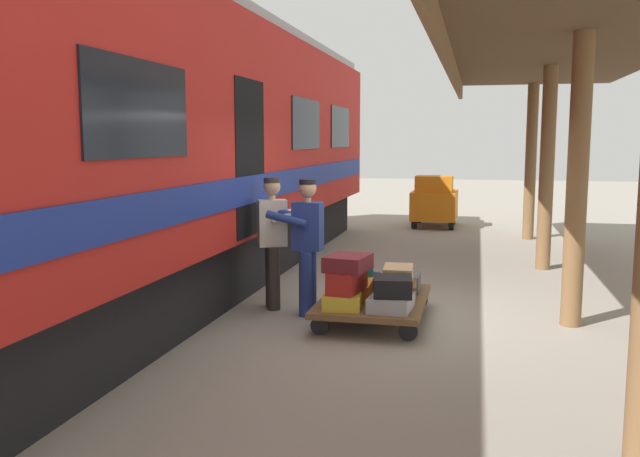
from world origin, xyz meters
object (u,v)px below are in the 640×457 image
at_px(suitcase_yellow_case, 343,299).
at_px(suitcase_olive_duffel, 354,274).
at_px(suitcase_black_hardshell, 393,286).
at_px(baggage_tug, 435,202).
at_px(suitcase_red_plastic, 346,282).
at_px(porter_by_door, 274,238).
at_px(porter_in_overalls, 306,242).
at_px(luggage_cart, 374,301).
at_px(suitcase_gray_aluminum, 391,302).
at_px(train_car, 143,149).
at_px(suitcase_navy_fabric, 358,281).
at_px(suitcase_maroon_trunk, 348,263).
at_px(suitcase_tan_vintage, 398,275).
at_px(suitcase_orange_carryall, 351,289).
at_px(suitcase_brown_leather, 397,291).
at_px(suitcase_teal_softside, 361,269).
at_px(suitcase_slate_roller, 401,282).

height_order(suitcase_yellow_case, suitcase_olive_duffel, suitcase_olive_duffel).
xyz_separation_m(suitcase_black_hardshell, baggage_tug, (0.15, -9.79, 0.08)).
xyz_separation_m(suitcase_red_plastic, porter_by_door, (1.12, -0.84, 0.35)).
height_order(suitcase_black_hardshell, porter_in_overalls, porter_in_overalls).
bearing_deg(luggage_cart, porter_in_overalls, -6.59).
distance_m(luggage_cart, suitcase_olive_duffel, 0.41).
relative_size(porter_in_overalls, baggage_tug, 0.99).
bearing_deg(suitcase_gray_aluminum, train_car, -13.43).
bearing_deg(train_car, porter_in_overalls, 174.85).
height_order(porter_in_overalls, baggage_tug, porter_in_overalls).
relative_size(suitcase_navy_fabric, suitcase_olive_duffel, 1.14).
xyz_separation_m(suitcase_maroon_trunk, porter_in_overalls, (0.65, -0.59, 0.13)).
bearing_deg(train_car, suitcase_red_plastic, 164.18).
bearing_deg(suitcase_black_hardshell, train_car, -13.81).
bearing_deg(suitcase_tan_vintage, suitcase_maroon_trunk, 41.97).
relative_size(suitcase_orange_carryall, suitcase_olive_duffel, 1.38).
relative_size(suitcase_orange_carryall, porter_by_door, 0.36).
bearing_deg(baggage_tug, suitcase_brown_leather, 90.84).
height_order(suitcase_orange_carryall, porter_by_door, porter_by_door).
relative_size(suitcase_navy_fabric, suitcase_teal_softside, 1.16).
distance_m(suitcase_yellow_case, porter_by_door, 1.47).
height_order(luggage_cart, suitcase_teal_softside, suitcase_teal_softside).
relative_size(suitcase_gray_aluminum, baggage_tug, 0.37).
height_order(train_car, suitcase_maroon_trunk, train_car).
height_order(train_car, suitcase_teal_softside, train_car).
bearing_deg(suitcase_slate_roller, train_car, 3.44).
relative_size(porter_in_overalls, porter_by_door, 1.00).
bearing_deg(suitcase_teal_softside, suitcase_slate_roller, 179.47).
relative_size(suitcase_yellow_case, suitcase_red_plastic, 1.11).
bearing_deg(suitcase_yellow_case, porter_in_overalls, -46.06).
relative_size(train_car, suitcase_teal_softside, 37.61).
bearing_deg(train_car, suitcase_tan_vintage, 174.54).
height_order(suitcase_orange_carryall, suitcase_red_plastic, suitcase_red_plastic).
height_order(suitcase_gray_aluminum, suitcase_red_plastic, suitcase_red_plastic).
bearing_deg(suitcase_red_plastic, suitcase_black_hardshell, 177.63).
xyz_separation_m(suitcase_olive_duffel, suitcase_tan_vintage, (-0.54, 0.00, 0.01)).
height_order(suitcase_slate_roller, suitcase_yellow_case, suitcase_slate_roller).
bearing_deg(suitcase_olive_duffel, suitcase_yellow_case, 85.73).
bearing_deg(suitcase_slate_roller, suitcase_orange_carryall, 42.58).
bearing_deg(suitcase_teal_softside, suitcase_tan_vintage, 135.15).
height_order(suitcase_gray_aluminum, suitcase_teal_softside, suitcase_teal_softside).
distance_m(luggage_cart, suitcase_maroon_trunk, 0.77).
height_order(suitcase_brown_leather, baggage_tug, baggage_tug).
relative_size(suitcase_gray_aluminum, suitcase_teal_softside, 1.45).
relative_size(suitcase_navy_fabric, porter_in_overalls, 0.30).
relative_size(suitcase_gray_aluminum, suitcase_orange_carryall, 1.03).
bearing_deg(suitcase_yellow_case, suitcase_brown_leather, -137.42).
xyz_separation_m(suitcase_teal_softside, porter_by_door, (1.11, 0.20, 0.39)).
xyz_separation_m(suitcase_yellow_case, porter_in_overalls, (0.59, -0.61, 0.56)).
relative_size(suitcase_slate_roller, suitcase_maroon_trunk, 0.93).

